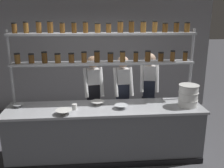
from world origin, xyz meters
TOP-DOWN VIEW (x-y plane):
  - ground_plane at (0.00, 0.00)m, footprint 40.00×40.00m
  - back_wall at (0.00, 2.42)m, footprint 5.68×0.12m
  - prep_counter at (0.00, -0.00)m, footprint 3.28×0.76m
  - spice_shelf_unit at (-0.00, 0.33)m, footprint 3.16×0.28m
  - chef_left at (-0.18, 0.59)m, footprint 0.39×0.32m
  - chef_center at (0.37, 0.59)m, footprint 0.38×0.31m
  - chef_right at (0.92, 0.77)m, footprint 0.39×0.32m
  - container_stack at (1.38, -0.07)m, footprint 0.33×0.33m
  - prep_bowl_near_left at (-0.12, 0.12)m, footprint 0.24×0.24m
  - prep_bowl_center_front at (0.26, -0.08)m, footprint 0.22×0.22m
  - prep_bowl_center_back at (-1.44, 0.13)m, footprint 0.18×0.18m
  - prep_bowl_near_right at (-0.65, -0.25)m, footprint 0.26×0.26m
  - serving_cup_front at (-0.50, -0.06)m, footprint 0.08×0.08m

SIDE VIEW (x-z plane):
  - ground_plane at x=0.00m, z-range 0.00..0.00m
  - prep_counter at x=0.00m, z-range 0.00..0.92m
  - prep_bowl_center_back at x=-1.44m, z-range 0.92..0.97m
  - prep_bowl_center_front at x=0.26m, z-range 0.92..0.98m
  - prep_bowl_near_left at x=-0.12m, z-range 0.92..0.98m
  - prep_bowl_near_right at x=-0.65m, z-range 0.92..0.99m
  - chef_center at x=0.37m, z-range 0.13..1.80m
  - serving_cup_front at x=-0.50m, z-range 0.92..1.01m
  - chef_left at x=-0.18m, z-range 0.13..1.81m
  - chef_right at x=0.92m, z-range 0.13..1.82m
  - container_stack at x=1.38m, z-range 0.92..1.29m
  - back_wall at x=0.00m, z-range 0.00..3.29m
  - spice_shelf_unit at x=0.00m, z-range 0.68..2.99m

